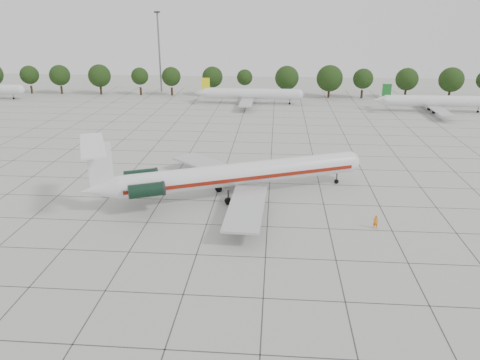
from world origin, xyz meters
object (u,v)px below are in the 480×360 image
at_px(ground_crew, 375,222).
at_px(bg_airliner_c, 251,94).
at_px(main_airliner, 227,175).
at_px(bg_airliner_d, 436,101).
at_px(floodlight_mast, 159,48).

bearing_deg(ground_crew, bg_airliner_c, -80.14).
relative_size(main_airliner, ground_crew, 22.56).
bearing_deg(main_airliner, bg_airliner_c, 67.56).
height_order(bg_airliner_c, bg_airliner_d, same).
relative_size(bg_airliner_c, floodlight_mast, 1.11).
relative_size(main_airliner, bg_airliner_c, 1.46).
relative_size(bg_airliner_d, floodlight_mast, 1.11).
distance_m(ground_crew, floodlight_mast, 112.90).
distance_m(main_airliner, bg_airliner_c, 71.73).
bearing_deg(bg_airliner_d, main_airliner, -127.64).
bearing_deg(bg_airliner_d, ground_crew, -111.95).
bearing_deg(floodlight_mast, main_airliner, -70.67).
bearing_deg(floodlight_mast, ground_crew, -62.41).
height_order(main_airliner, bg_airliner_d, main_airliner).
distance_m(bg_airliner_c, bg_airliner_d, 50.89).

